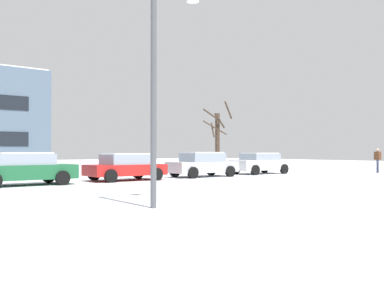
{
  "coord_description": "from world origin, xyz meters",
  "views": [
    {
      "loc": [
        -2.8,
        -11.2,
        1.51
      ],
      "look_at": [
        10.06,
        4.98,
        1.85
      ],
      "focal_mm": 40.41,
      "sensor_mm": 36.0,
      "label": 1
    }
  ],
  "objects_px": {
    "parked_car_red": "(125,167)",
    "parked_car_silver": "(203,164)",
    "pedestrian_crossing": "(378,159)",
    "street_lamp": "(162,68)",
    "parked_car_white": "(260,163)",
    "parked_car_green": "(24,168)"
  },
  "relations": [
    {
      "from": "parked_car_white",
      "to": "pedestrian_crossing",
      "type": "xyz_separation_m",
      "value": [
        7.45,
        -4.1,
        0.27
      ]
    },
    {
      "from": "pedestrian_crossing",
      "to": "parked_car_white",
      "type": "bearing_deg",
      "value": 151.19
    },
    {
      "from": "pedestrian_crossing",
      "to": "parked_car_green",
      "type": "bearing_deg",
      "value": 169.86
    },
    {
      "from": "parked_car_red",
      "to": "pedestrian_crossing",
      "type": "xyz_separation_m",
      "value": [
        17.61,
        -4.02,
        0.27
      ]
    },
    {
      "from": "street_lamp",
      "to": "parked_car_white",
      "type": "relative_size",
      "value": 1.48
    },
    {
      "from": "parked_car_red",
      "to": "street_lamp",
      "type": "bearing_deg",
      "value": -114.61
    },
    {
      "from": "parked_car_silver",
      "to": "pedestrian_crossing",
      "type": "xyz_separation_m",
      "value": [
        12.53,
        -3.93,
        0.25
      ]
    },
    {
      "from": "parked_car_white",
      "to": "parked_car_red",
      "type": "bearing_deg",
      "value": -179.59
    },
    {
      "from": "parked_car_green",
      "to": "parked_car_white",
      "type": "relative_size",
      "value": 1.05
    },
    {
      "from": "parked_car_green",
      "to": "parked_car_white",
      "type": "height_order",
      "value": "parked_car_green"
    },
    {
      "from": "street_lamp",
      "to": "parked_car_red",
      "type": "bearing_deg",
      "value": 65.39
    },
    {
      "from": "parked_car_green",
      "to": "street_lamp",
      "type": "bearing_deg",
      "value": -86.69
    },
    {
      "from": "parked_car_green",
      "to": "parked_car_silver",
      "type": "distance_m",
      "value": 10.16
    },
    {
      "from": "parked_car_silver",
      "to": "pedestrian_crossing",
      "type": "relative_size",
      "value": 2.51
    },
    {
      "from": "parked_car_red",
      "to": "pedestrian_crossing",
      "type": "height_order",
      "value": "pedestrian_crossing"
    },
    {
      "from": "parked_car_red",
      "to": "parked_car_white",
      "type": "distance_m",
      "value": 10.16
    },
    {
      "from": "parked_car_green",
      "to": "parked_car_white",
      "type": "bearing_deg",
      "value": 0.15
    },
    {
      "from": "parked_car_white",
      "to": "street_lamp",
      "type": "bearing_deg",
      "value": -145.94
    },
    {
      "from": "parked_car_silver",
      "to": "pedestrian_crossing",
      "type": "distance_m",
      "value": 13.13
    },
    {
      "from": "parked_car_red",
      "to": "parked_car_silver",
      "type": "distance_m",
      "value": 5.08
    },
    {
      "from": "parked_car_white",
      "to": "pedestrian_crossing",
      "type": "bearing_deg",
      "value": -28.81
    },
    {
      "from": "street_lamp",
      "to": "parked_car_silver",
      "type": "relative_size",
      "value": 1.46
    }
  ]
}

